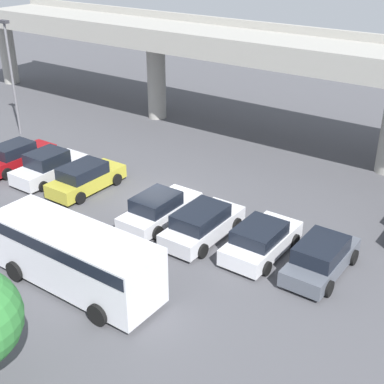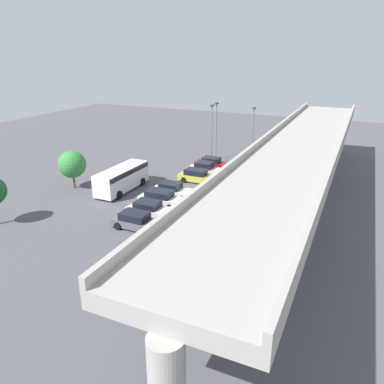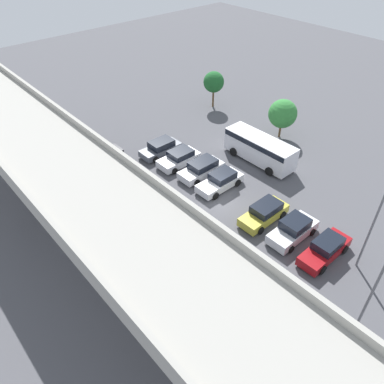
{
  "view_description": "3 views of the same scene",
  "coord_description": "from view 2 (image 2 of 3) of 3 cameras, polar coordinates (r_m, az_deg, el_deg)",
  "views": [
    {
      "loc": [
        16.53,
        -19.72,
        13.32
      ],
      "look_at": [
        2.37,
        0.1,
        1.21
      ],
      "focal_mm": 50.0,
      "sensor_mm": 36.0,
      "label": 1
    },
    {
      "loc": [
        35.55,
        16.29,
        15.12
      ],
      "look_at": [
        3.13,
        1.45,
        1.56
      ],
      "focal_mm": 35.0,
      "sensor_mm": 36.0,
      "label": 2
    },
    {
      "loc": [
        -17.56,
        18.96,
        21.6
      ],
      "look_at": [
        1.6,
        1.95,
        1.28
      ],
      "focal_mm": 35.0,
      "sensor_mm": 36.0,
      "label": 3
    }
  ],
  "objects": [
    {
      "name": "lamp_post_mid_lot",
      "position": [
        54.53,
        3.7,
        9.87
      ],
      "size": [
        0.7,
        0.35,
        8.22
      ],
      "color": "slate",
      "rests_on": "ground_plane"
    },
    {
      "name": "tree_front_left",
      "position": [
        45.11,
        -17.8,
        4.03
      ],
      "size": [
        3.15,
        3.15,
        4.43
      ],
      "color": "brown",
      "rests_on": "ground_plane"
    },
    {
      "name": "parked_car_4",
      "position": [
        38.86,
        -4.79,
        -0.94
      ],
      "size": [
        2.15,
        4.68,
        1.58
      ],
      "rotation": [
        0.0,
        0.0,
        1.57
      ],
      "color": "silver",
      "rests_on": "ground_plane"
    },
    {
      "name": "parked_car_2",
      "position": [
        45.59,
        0.77,
        2.46
      ],
      "size": [
        2.08,
        4.62,
        1.58
      ],
      "rotation": [
        0.0,
        0.0,
        1.57
      ],
      "color": "gold",
      "rests_on": "ground_plane"
    },
    {
      "name": "highway_overpass",
      "position": [
        37.04,
        16.07,
        5.79
      ],
      "size": [
        54.8,
        7.16,
        7.38
      ],
      "color": "#9E9B93",
      "rests_on": "ground_plane"
    },
    {
      "name": "lamp_post_by_overpass",
      "position": [
        52.05,
        3.02,
        9.39
      ],
      "size": [
        0.7,
        0.35,
        8.27
      ],
      "color": "slate",
      "rests_on": "ground_plane"
    },
    {
      "name": "lamp_post_near_aisle",
      "position": [
        53.01,
        9.26,
        9.13
      ],
      "size": [
        0.7,
        0.35,
        7.87
      ],
      "color": "slate",
      "rests_on": "ground_plane"
    },
    {
      "name": "parked_car_0",
      "position": [
        50.71,
        3.12,
        4.33
      ],
      "size": [
        1.99,
        4.84,
        1.61
      ],
      "rotation": [
        0.0,
        0.0,
        1.57
      ],
      "color": "maroon",
      "rests_on": "ground_plane"
    },
    {
      "name": "parked_car_3",
      "position": [
        41.0,
        -2.98,
        0.25
      ],
      "size": [
        2.1,
        4.72,
        1.58
      ],
      "rotation": [
        0.0,
        0.0,
        1.57
      ],
      "color": "silver",
      "rests_on": "ground_plane"
    },
    {
      "name": "parked_car_6",
      "position": [
        34.12,
        -8.57,
        -4.36
      ],
      "size": [
        2.11,
        4.47,
        1.54
      ],
      "rotation": [
        0.0,
        0.0,
        1.57
      ],
      "color": "#515660",
      "rests_on": "ground_plane"
    },
    {
      "name": "parked_car_7",
      "position": [
        29.3,
        -1.76,
        -8.53
      ],
      "size": [
        2.0,
        4.9,
        1.62
      ],
      "rotation": [
        0.0,
        0.0,
        -1.57
      ],
      "color": "black",
      "rests_on": "ground_plane"
    },
    {
      "name": "shuttle_bus",
      "position": [
        43.32,
        -10.63,
        2.25
      ],
      "size": [
        7.73,
        2.69,
        2.65
      ],
      "rotation": [
        0.0,
        0.0,
        3.14
      ],
      "color": "silver",
      "rests_on": "ground_plane"
    },
    {
      "name": "ground_plane",
      "position": [
        41.93,
        -0.03,
        -0.31
      ],
      "size": [
        114.44,
        114.44,
        0.0
      ],
      "primitive_type": "plane",
      "color": "#4C4C51"
    },
    {
      "name": "parked_car_1",
      "position": [
        48.12,
        1.98,
        3.47
      ],
      "size": [
        2.15,
        4.56,
        1.72
      ],
      "rotation": [
        0.0,
        0.0,
        1.57
      ],
      "color": "silver",
      "rests_on": "ground_plane"
    },
    {
      "name": "parked_car_5",
      "position": [
        36.35,
        -6.49,
        -2.65
      ],
      "size": [
        2.21,
        4.43,
        1.52
      ],
      "rotation": [
        0.0,
        0.0,
        1.57
      ],
      "color": "silver",
      "rests_on": "ground_plane"
    }
  ]
}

